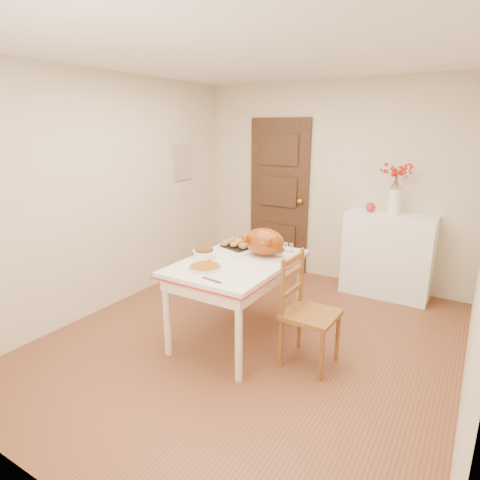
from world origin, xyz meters
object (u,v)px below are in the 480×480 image
Objects in this scene: sideboard at (387,255)px; chair_oak at (311,312)px; turkey_platter at (264,243)px; pumpkin_pie at (205,266)px; kitchen_table at (237,300)px.

sideboard reaches higher than chair_oak.
sideboard is 1.04× the size of chair_oak.
pumpkin_pie is at bearing -110.59° from turkey_platter.
turkey_platter reaches higher than chair_oak.
turkey_platter reaches higher than pumpkin_pie.
sideboard is 2.05m from kitchen_table.
pumpkin_pie reaches higher than kitchen_table.
chair_oak is (-0.21, -1.86, -0.02)m from sideboard.
sideboard is 0.76× the size of kitchen_table.
kitchen_table is 1.37× the size of chair_oak.
kitchen_table is 3.00× the size of turkey_platter.
turkey_platter is (-0.58, 0.25, 0.44)m from chair_oak.
sideboard is at bearing 61.97° from kitchen_table.
sideboard is 1.87m from chair_oak.
chair_oak is at bearing -3.96° from kitchen_table.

